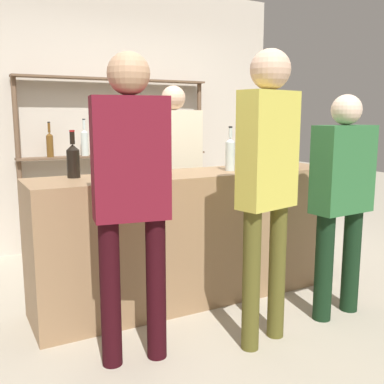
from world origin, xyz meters
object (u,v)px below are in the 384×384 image
object	(u,v)px
wine_glass	(278,152)
customer_center	(267,171)
ice_bucket	(285,154)
counter_bottle_1	(117,155)
customer_right	(342,191)
counter_bottle_0	(73,160)
server_behind_counter	(174,163)
counter_bottle_4	(230,153)
customer_left	(131,184)
counter_bottle_3	(165,158)
counter_bottle_2	(109,162)

from	to	relation	value
wine_glass	customer_center	distance (m)	1.26
ice_bucket	wine_glass	bearing A→B (deg)	66.03
counter_bottle_1	wine_glass	bearing A→B (deg)	-2.67
customer_right	ice_bucket	bearing A→B (deg)	-7.61
wine_glass	customer_right	xyz separation A→B (m)	(-0.13, -0.86, -0.20)
counter_bottle_0	server_behind_counter	size ratio (longest dim) A/B	0.19
counter_bottle_4	customer_left	xyz separation A→B (m)	(-1.05, -0.62, -0.08)
counter_bottle_1	server_behind_counter	size ratio (longest dim) A/B	0.22
wine_glass	customer_right	world-z (taller)	customer_right
counter_bottle_0	server_behind_counter	bearing A→B (deg)	31.13
counter_bottle_3	ice_bucket	bearing A→B (deg)	-6.96
counter_bottle_1	counter_bottle_4	bearing A→B (deg)	-13.20
counter_bottle_3	customer_center	size ratio (longest dim) A/B	0.18
counter_bottle_3	customer_right	size ratio (longest dim) A/B	0.20
customer_center	customer_right	distance (m)	0.73
wine_glass	ice_bucket	world-z (taller)	ice_bucket
customer_center	customer_right	bearing A→B (deg)	-96.71
customer_right	counter_bottle_1	bearing A→B (deg)	50.55
counter_bottle_0	counter_bottle_4	world-z (taller)	counter_bottle_4
server_behind_counter	customer_right	distance (m)	1.65
ice_bucket	server_behind_counter	world-z (taller)	server_behind_counter
server_behind_counter	customer_right	bearing A→B (deg)	23.07
counter_bottle_1	customer_left	xyz separation A→B (m)	(-0.20, -0.82, -0.09)
counter_bottle_3	wine_glass	xyz separation A→B (m)	(1.10, 0.08, -0.00)
wine_glass	customer_right	size ratio (longest dim) A/B	0.10
counter_bottle_3	counter_bottle_2	bearing A→B (deg)	-162.45
counter_bottle_2	customer_center	xyz separation A→B (m)	(0.74, -0.71, -0.03)
ice_bucket	customer_center	bearing A→B (deg)	-135.58
wine_glass	customer_center	bearing A→B (deg)	-131.85
counter_bottle_4	ice_bucket	xyz separation A→B (m)	(0.49, -0.07, -0.02)
counter_bottle_1	customer_center	xyz separation A→B (m)	(0.59, -1.00, -0.04)
counter_bottle_2	wine_glass	bearing A→B (deg)	8.24
server_behind_counter	customer_left	world-z (taller)	customer_left
counter_bottle_1	counter_bottle_2	distance (m)	0.33
counter_bottle_4	wine_glass	distance (m)	0.59
counter_bottle_0	wine_glass	xyz separation A→B (m)	(1.74, -0.04, -0.01)
counter_bottle_2	customer_left	bearing A→B (deg)	-95.10
counter_bottle_2	counter_bottle_4	xyz separation A→B (m)	(1.00, 0.10, 0.01)
customer_left	server_behind_counter	bearing A→B (deg)	-23.69
customer_left	counter_bottle_1	bearing A→B (deg)	-3.78
counter_bottle_0	counter_bottle_2	distance (m)	0.32
customer_center	server_behind_counter	bearing A→B (deg)	-19.07
customer_center	customer_right	world-z (taller)	customer_center
ice_bucket	customer_right	xyz separation A→B (m)	(-0.04, -0.66, -0.20)
counter_bottle_1	counter_bottle_2	world-z (taller)	counter_bottle_1
server_behind_counter	counter_bottle_3	bearing A→B (deg)	-25.42
counter_bottle_4	server_behind_counter	xyz separation A→B (m)	(-0.08, 0.83, -0.15)
wine_glass	customer_left	bearing A→B (deg)	-155.09
wine_glass	counter_bottle_3	bearing A→B (deg)	-175.94
counter_bottle_1	counter_bottle_4	distance (m)	0.87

